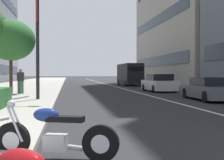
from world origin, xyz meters
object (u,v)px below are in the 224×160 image
object	(u,v)px
pedestrian_on_plaza	(21,81)
street_lamp_with_banners	(45,10)
delivery_van_ahead	(130,74)
car_lead_in_lane	(210,89)
street_tree_near_plaza_corner	(11,40)
motorcycle_by_sign_pole	(54,136)
car_far_down_avenue	(159,83)

from	to	relation	value
pedestrian_on_plaza	street_lamp_with_banners	bearing A→B (deg)	153.74
delivery_van_ahead	street_lamp_with_banners	size ratio (longest dim) A/B	0.78
delivery_van_ahead	car_lead_in_lane	bearing A→B (deg)	178.18
street_tree_near_plaza_corner	pedestrian_on_plaza	world-z (taller)	street_tree_near_plaza_corner
motorcycle_by_sign_pole	pedestrian_on_plaza	distance (m)	15.83
motorcycle_by_sign_pole	pedestrian_on_plaza	world-z (taller)	pedestrian_on_plaza
motorcycle_by_sign_pole	street_lamp_with_banners	distance (m)	11.80
car_lead_in_lane	car_far_down_avenue	size ratio (longest dim) A/B	1.05
street_lamp_with_banners	street_tree_near_plaza_corner	world-z (taller)	street_lamp_with_banners
motorcycle_by_sign_pole	street_lamp_with_banners	world-z (taller)	street_lamp_with_banners
street_tree_near_plaza_corner	motorcycle_by_sign_pole	bearing A→B (deg)	-167.15
street_tree_near_plaza_corner	street_lamp_with_banners	bearing A→B (deg)	-151.94
car_lead_in_lane	street_tree_near_plaza_corner	size ratio (longest dim) A/B	0.90
pedestrian_on_plaza	delivery_van_ahead	bearing A→B (deg)	-83.59
delivery_van_ahead	street_lamp_with_banners	world-z (taller)	street_lamp_with_banners
car_far_down_avenue	pedestrian_on_plaza	xyz separation A→B (m)	(-3.18, 10.78, 0.32)
street_tree_near_plaza_corner	pedestrian_on_plaza	bearing A→B (deg)	-119.70
street_lamp_with_banners	pedestrian_on_plaza	distance (m)	6.41
delivery_van_ahead	street_lamp_with_banners	bearing A→B (deg)	154.70
car_far_down_avenue	street_lamp_with_banners	size ratio (longest dim) A/B	0.55
motorcycle_by_sign_pole	pedestrian_on_plaza	xyz separation A→B (m)	(15.54, 2.94, 0.59)
delivery_van_ahead	pedestrian_on_plaza	size ratio (longest dim) A/B	3.62
car_far_down_avenue	street_tree_near_plaza_corner	bearing A→B (deg)	102.28
street_lamp_with_banners	pedestrian_on_plaza	world-z (taller)	street_lamp_with_banners
street_lamp_with_banners	pedestrian_on_plaza	bearing A→B (deg)	23.23
car_far_down_avenue	street_tree_near_plaza_corner	size ratio (longest dim) A/B	0.85
delivery_van_ahead	street_tree_near_plaza_corner	world-z (taller)	street_tree_near_plaza_corner
motorcycle_by_sign_pole	car_far_down_avenue	distance (m)	20.30
car_lead_in_lane	pedestrian_on_plaza	distance (m)	12.25
street_tree_near_plaza_corner	delivery_van_ahead	bearing A→B (deg)	-36.40
car_lead_in_lane	car_far_down_avenue	bearing A→B (deg)	5.01
delivery_van_ahead	street_tree_near_plaza_corner	bearing A→B (deg)	141.64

